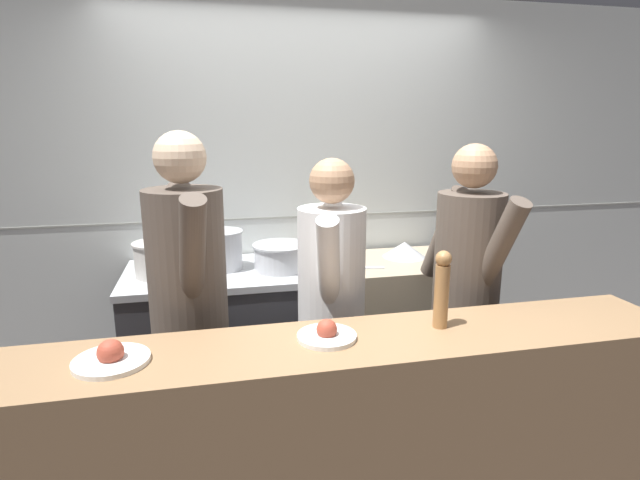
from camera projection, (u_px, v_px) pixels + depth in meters
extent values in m
cube|color=silver|center=(301.00, 194.00, 3.44)|extent=(8.00, 0.06, 2.60)
cube|color=gray|center=(302.00, 217.00, 3.44)|extent=(8.00, 0.00, 0.01)
cube|color=#38383D|center=(224.00, 342.00, 3.14)|extent=(1.12, 0.70, 0.87)
cube|color=#B7BABF|center=(220.00, 273.00, 3.03)|extent=(1.14, 0.71, 0.04)
cube|color=#B7BABF|center=(225.00, 357.00, 2.81)|extent=(1.01, 0.03, 0.10)
cube|color=gray|center=(382.00, 326.00, 3.36)|extent=(0.93, 0.65, 0.90)
cube|color=black|center=(397.00, 403.00, 3.16)|extent=(0.91, 0.04, 0.10)
cube|color=#93704C|center=(351.00, 448.00, 2.05)|extent=(2.76, 0.45, 0.96)
cylinder|color=beige|center=(158.00, 259.00, 2.90)|extent=(0.26, 0.26, 0.20)
cylinder|color=beige|center=(157.00, 243.00, 2.88)|extent=(0.28, 0.28, 0.01)
cylinder|color=#B7BABF|center=(221.00, 250.00, 3.04)|extent=(0.25, 0.25, 0.24)
cylinder|color=#B7BABF|center=(221.00, 232.00, 3.01)|extent=(0.27, 0.27, 0.01)
cylinder|color=#B7BABF|center=(280.00, 257.00, 3.03)|extent=(0.32, 0.32, 0.16)
cylinder|color=#B7BABF|center=(280.00, 245.00, 3.01)|extent=(0.34, 0.34, 0.01)
cone|color=#B7BABF|center=(404.00, 249.00, 3.35)|extent=(0.29, 0.29, 0.10)
cube|color=#B7BABF|center=(366.00, 268.00, 3.09)|extent=(0.23, 0.07, 0.01)
cube|color=black|center=(339.00, 267.00, 3.08)|extent=(0.11, 0.04, 0.02)
cylinder|color=white|center=(111.00, 361.00, 1.75)|extent=(0.26, 0.26, 0.02)
sphere|color=#B24733|center=(110.00, 352.00, 1.74)|extent=(0.09, 0.09, 0.09)
cylinder|color=white|center=(327.00, 336.00, 1.95)|extent=(0.23, 0.23, 0.02)
sphere|color=#B24733|center=(327.00, 329.00, 1.94)|extent=(0.08, 0.08, 0.08)
cylinder|color=#AD7A47|center=(441.00, 296.00, 2.03)|extent=(0.06, 0.06, 0.27)
sphere|color=#AD7A47|center=(444.00, 259.00, 1.99)|extent=(0.07, 0.07, 0.07)
cube|color=black|center=(196.00, 408.00, 2.46)|extent=(0.33, 0.24, 0.82)
cylinder|color=brown|center=(186.00, 262.00, 2.29)|extent=(0.41, 0.41, 0.68)
sphere|color=beige|center=(180.00, 157.00, 2.18)|extent=(0.23, 0.23, 0.23)
cylinder|color=brown|center=(180.00, 236.00, 2.46)|extent=(0.16, 0.35, 0.57)
cylinder|color=brown|center=(192.00, 257.00, 2.08)|extent=(0.16, 0.35, 0.57)
cube|color=black|center=(331.00, 399.00, 2.60)|extent=(0.32, 0.26, 0.76)
cylinder|color=white|center=(331.00, 271.00, 2.44)|extent=(0.41, 0.41, 0.63)
sphere|color=tan|center=(332.00, 181.00, 2.34)|extent=(0.22, 0.22, 0.22)
cylinder|color=white|center=(334.00, 247.00, 2.61)|extent=(0.19, 0.33, 0.53)
cylinder|color=white|center=(329.00, 268.00, 2.23)|extent=(0.19, 0.33, 0.53)
cube|color=black|center=(459.00, 382.00, 2.74)|extent=(0.32, 0.24, 0.79)
cylinder|color=brown|center=(468.00, 256.00, 2.58)|extent=(0.41, 0.41, 0.65)
sphere|color=tan|center=(474.00, 166.00, 2.47)|extent=(0.22, 0.22, 0.22)
cylinder|color=brown|center=(444.00, 233.00, 2.74)|extent=(0.17, 0.34, 0.55)
cylinder|color=brown|center=(498.00, 250.00, 2.38)|extent=(0.17, 0.34, 0.55)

